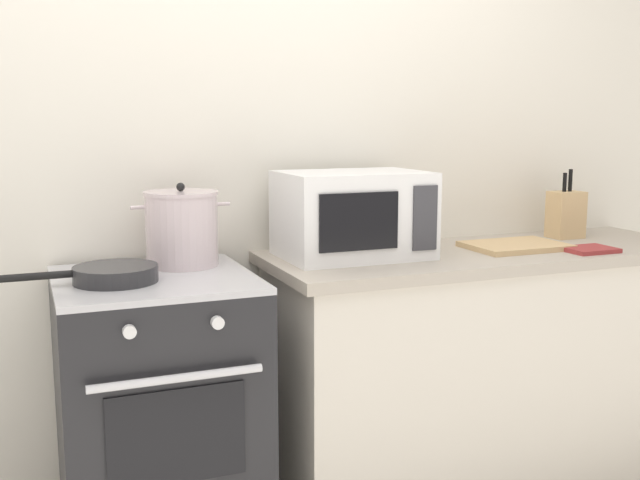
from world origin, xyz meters
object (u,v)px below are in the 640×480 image
stove (159,417)px  oven_mitt (589,250)px  microwave (353,214)px  knife_block (566,214)px  frying_pan (113,274)px  stock_pot (182,228)px  cutting_board (515,246)px

stove → oven_mitt: 1.63m
microwave → knife_block: microwave is taller
microwave → oven_mitt: (0.85, -0.24, -0.14)m
knife_block → frying_pan: bearing=-174.3°
frying_pan → oven_mitt: (1.68, -0.12, -0.02)m
stove → stock_pot: bearing=49.8°
stock_pot → stove: bearing=-130.2°
knife_block → stove: bearing=-175.2°
frying_pan → oven_mitt: 1.68m
knife_block → oven_mitt: knife_block is taller
knife_block → oven_mitt: (-0.14, -0.30, -0.09)m
stove → frying_pan: frying_pan is taller
stock_pot → oven_mitt: bearing=-11.8°
microwave → stock_pot: bearing=174.1°
frying_pan → stock_pot: bearing=36.7°
stove → stock_pot: size_ratio=2.82×
cutting_board → knife_block: bearing=21.9°
microwave → oven_mitt: size_ratio=2.78×
frying_pan → cutting_board: (1.47, 0.04, -0.02)m
cutting_board → stock_pot: bearing=173.5°
microwave → knife_block: bearing=3.6°
oven_mitt → knife_block: bearing=65.1°
oven_mitt → stock_pot: bearing=168.2°
stove → knife_block: (1.69, 0.14, 0.56)m
stove → frying_pan: (-0.13, -0.04, 0.48)m
stove → cutting_board: bearing=0.0°
stock_pot → microwave: (0.59, -0.06, 0.03)m
knife_block → stock_pot: bearing=-180.0°
frying_pan → microwave: bearing=8.2°
cutting_board → oven_mitt: bearing=-37.5°
stock_pot → frying_pan: stock_pot is taller
stove → stock_pot: (0.12, 0.14, 0.58)m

